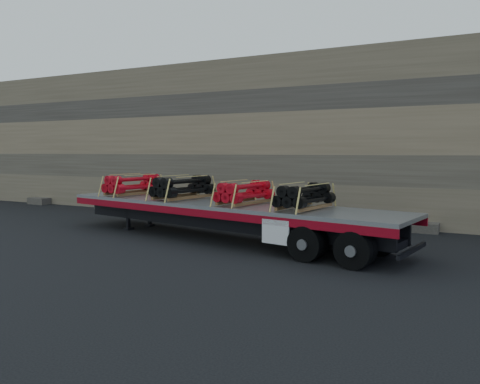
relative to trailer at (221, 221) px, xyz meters
The scene contains 7 objects.
ground 1.34m from the trailer, behind, with size 120.00×120.00×0.00m, color black.
rock_wall 7.09m from the trailer, 100.50° to the left, with size 44.00×3.00×7.00m, color #7A6B54.
trailer is the anchor object (origin of this frame).
bundle_front 4.50m from the trailer, behind, with size 1.07×2.15×0.76m, color red, non-canonical shape.
bundle_midfront 2.01m from the trailer, behind, with size 1.11×2.22×0.79m, color black, non-canonical shape.
bundle_midrear 1.39m from the trailer, ahead, with size 1.00×2.00×0.71m, color red, non-canonical shape.
bundle_rear 3.30m from the trailer, ahead, with size 1.01×2.02×0.72m, color black, non-canonical shape.
Camera 1 is at (8.74, -13.35, 2.95)m, focal length 35.00 mm.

